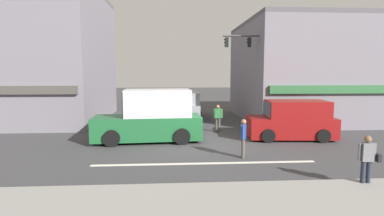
{
  "coord_description": "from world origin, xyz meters",
  "views": [
    {
      "loc": [
        -1.26,
        -15.08,
        3.6
      ],
      "look_at": [
        -0.16,
        2.0,
        1.6
      ],
      "focal_mm": 28.0,
      "sensor_mm": 36.0,
      "label": 1
    }
  ],
  "objects_px": {
    "street_tree": "(284,69)",
    "box_truck_approaching_near": "(151,118)",
    "pedestrian_far_side": "(243,136)",
    "pedestrian_foreground_with_bag": "(367,158)",
    "traffic_light_mast": "(277,62)",
    "utility_pole_near_left": "(74,65)",
    "van_waiting_far": "(292,121)",
    "pedestrian_mid_crossing": "(218,117)",
    "van_parked_curbside": "(188,106)"
  },
  "relations": [
    {
      "from": "street_tree",
      "to": "box_truck_approaching_near",
      "type": "distance_m",
      "value": 12.36
    },
    {
      "from": "pedestrian_far_side",
      "to": "pedestrian_foreground_with_bag",
      "type": "bearing_deg",
      "value": -48.94
    },
    {
      "from": "traffic_light_mast",
      "to": "box_truck_approaching_near",
      "type": "height_order",
      "value": "traffic_light_mast"
    },
    {
      "from": "pedestrian_foreground_with_bag",
      "to": "pedestrian_far_side",
      "type": "height_order",
      "value": "same"
    },
    {
      "from": "utility_pole_near_left",
      "to": "van_waiting_far",
      "type": "distance_m",
      "value": 14.05
    },
    {
      "from": "street_tree",
      "to": "pedestrian_foreground_with_bag",
      "type": "bearing_deg",
      "value": -100.17
    },
    {
      "from": "utility_pole_near_left",
      "to": "traffic_light_mast",
      "type": "xyz_separation_m",
      "value": [
        13.13,
        -1.22,
        0.15
      ]
    },
    {
      "from": "pedestrian_foreground_with_bag",
      "to": "pedestrian_mid_crossing",
      "type": "distance_m",
      "value": 9.86
    },
    {
      "from": "traffic_light_mast",
      "to": "pedestrian_mid_crossing",
      "type": "height_order",
      "value": "traffic_light_mast"
    },
    {
      "from": "traffic_light_mast",
      "to": "van_parked_curbside",
      "type": "bearing_deg",
      "value": 139.16
    },
    {
      "from": "pedestrian_far_side",
      "to": "pedestrian_mid_crossing",
      "type": "bearing_deg",
      "value": 92.28
    },
    {
      "from": "van_waiting_far",
      "to": "pedestrian_foreground_with_bag",
      "type": "relative_size",
      "value": 2.83
    },
    {
      "from": "traffic_light_mast",
      "to": "pedestrian_foreground_with_bag",
      "type": "height_order",
      "value": "traffic_light_mast"
    },
    {
      "from": "van_parked_curbside",
      "to": "pedestrian_far_side",
      "type": "xyz_separation_m",
      "value": [
        1.76,
        -11.48,
        -0.06
      ]
    },
    {
      "from": "van_parked_curbside",
      "to": "van_waiting_far",
      "type": "distance_m",
      "value": 9.6
    },
    {
      "from": "pedestrian_foreground_with_bag",
      "to": "van_waiting_far",
      "type": "bearing_deg",
      "value": 86.24
    },
    {
      "from": "van_waiting_far",
      "to": "pedestrian_foreground_with_bag",
      "type": "xyz_separation_m",
      "value": [
        -0.46,
        -7.03,
        -0.05
      ]
    },
    {
      "from": "utility_pole_near_left",
      "to": "pedestrian_far_side",
      "type": "xyz_separation_m",
      "value": [
        9.4,
        -7.94,
        -3.2
      ]
    },
    {
      "from": "street_tree",
      "to": "pedestrian_mid_crossing",
      "type": "bearing_deg",
      "value": -140.35
    },
    {
      "from": "utility_pole_near_left",
      "to": "pedestrian_mid_crossing",
      "type": "bearing_deg",
      "value": -13.53
    },
    {
      "from": "box_truck_approaching_near",
      "to": "pedestrian_foreground_with_bag",
      "type": "height_order",
      "value": "box_truck_approaching_near"
    },
    {
      "from": "utility_pole_near_left",
      "to": "van_parked_curbside",
      "type": "relative_size",
      "value": 1.71
    },
    {
      "from": "utility_pole_near_left",
      "to": "van_waiting_far",
      "type": "relative_size",
      "value": 1.69
    },
    {
      "from": "pedestrian_foreground_with_bag",
      "to": "box_truck_approaching_near",
      "type": "bearing_deg",
      "value": 135.84
    },
    {
      "from": "van_parked_curbside",
      "to": "pedestrian_foreground_with_bag",
      "type": "bearing_deg",
      "value": -72.12
    },
    {
      "from": "utility_pole_near_left",
      "to": "van_waiting_far",
      "type": "bearing_deg",
      "value": -19.01
    },
    {
      "from": "box_truck_approaching_near",
      "to": "pedestrian_foreground_with_bag",
      "type": "distance_m",
      "value": 10.05
    },
    {
      "from": "traffic_light_mast",
      "to": "pedestrian_foreground_with_bag",
      "type": "xyz_separation_m",
      "value": [
        -0.65,
        -10.27,
        -3.35
      ]
    },
    {
      "from": "van_waiting_far",
      "to": "utility_pole_near_left",
      "type": "bearing_deg",
      "value": 160.99
    },
    {
      "from": "box_truck_approaching_near",
      "to": "pedestrian_mid_crossing",
      "type": "xyz_separation_m",
      "value": [
        3.89,
        2.29,
        -0.3
      ]
    },
    {
      "from": "traffic_light_mast",
      "to": "van_waiting_far",
      "type": "height_order",
      "value": "traffic_light_mast"
    },
    {
      "from": "utility_pole_near_left",
      "to": "pedestrian_far_side",
      "type": "height_order",
      "value": "utility_pole_near_left"
    },
    {
      "from": "pedestrian_foreground_with_bag",
      "to": "pedestrian_far_side",
      "type": "relative_size",
      "value": 1.0
    },
    {
      "from": "utility_pole_near_left",
      "to": "traffic_light_mast",
      "type": "relative_size",
      "value": 1.29
    },
    {
      "from": "street_tree",
      "to": "van_waiting_far",
      "type": "height_order",
      "value": "street_tree"
    },
    {
      "from": "box_truck_approaching_near",
      "to": "van_parked_curbside",
      "type": "distance_m",
      "value": 8.37
    },
    {
      "from": "utility_pole_near_left",
      "to": "traffic_light_mast",
      "type": "distance_m",
      "value": 13.19
    },
    {
      "from": "street_tree",
      "to": "utility_pole_near_left",
      "type": "relative_size",
      "value": 0.69
    },
    {
      "from": "van_parked_curbside",
      "to": "pedestrian_mid_crossing",
      "type": "xyz_separation_m",
      "value": [
        1.53,
        -5.74,
        -0.06
      ]
    },
    {
      "from": "utility_pole_near_left",
      "to": "pedestrian_mid_crossing",
      "type": "height_order",
      "value": "utility_pole_near_left"
    },
    {
      "from": "street_tree",
      "to": "traffic_light_mast",
      "type": "bearing_deg",
      "value": -116.05
    },
    {
      "from": "traffic_light_mast",
      "to": "van_parked_curbside",
      "type": "relative_size",
      "value": 1.32
    },
    {
      "from": "traffic_light_mast",
      "to": "van_waiting_far",
      "type": "bearing_deg",
      "value": -93.3
    },
    {
      "from": "utility_pole_near_left",
      "to": "box_truck_approaching_near",
      "type": "xyz_separation_m",
      "value": [
        5.28,
        -4.49,
        -2.9
      ]
    },
    {
      "from": "street_tree",
      "to": "utility_pole_near_left",
      "type": "xyz_separation_m",
      "value": [
        -15.02,
        -2.64,
        0.26
      ]
    },
    {
      "from": "utility_pole_near_left",
      "to": "van_parked_curbside",
      "type": "height_order",
      "value": "utility_pole_near_left"
    },
    {
      "from": "box_truck_approaching_near",
      "to": "pedestrian_foreground_with_bag",
      "type": "bearing_deg",
      "value": -44.16
    },
    {
      "from": "utility_pole_near_left",
      "to": "pedestrian_foreground_with_bag",
      "type": "height_order",
      "value": "utility_pole_near_left"
    },
    {
      "from": "traffic_light_mast",
      "to": "pedestrian_far_side",
      "type": "bearing_deg",
      "value": -119.05
    },
    {
      "from": "utility_pole_near_left",
      "to": "traffic_light_mast",
      "type": "bearing_deg",
      "value": -5.29
    }
  ]
}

